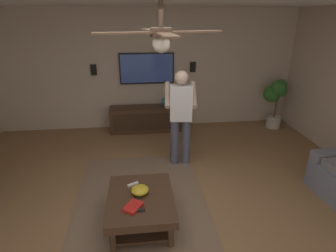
{
  "coord_description": "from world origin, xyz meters",
  "views": [
    {
      "loc": [
        -2.92,
        0.26,
        2.46
      ],
      "look_at": [
        0.67,
        -0.16,
        0.98
      ],
      "focal_mm": 29.38,
      "sensor_mm": 36.0,
      "label": 1
    }
  ],
  "objects_px": {
    "coffee_table": "(141,204)",
    "ceiling_fan": "(161,36)",
    "tv": "(147,68)",
    "media_console": "(149,119)",
    "remote_white": "(133,184)",
    "book": "(133,207)",
    "person_standing": "(181,113)",
    "potted_plant_tall": "(275,97)",
    "wall_speaker_right": "(94,70)",
    "wall_speaker_left": "(193,67)",
    "bowl": "(140,190)",
    "vase_round": "(166,102)",
    "remote_black": "(138,210)"
  },
  "relations": [
    {
      "from": "coffee_table",
      "to": "ceiling_fan",
      "type": "height_order",
      "value": "ceiling_fan"
    },
    {
      "from": "coffee_table",
      "to": "tv",
      "type": "xyz_separation_m",
      "value": [
        3.26,
        -0.25,
        1.06
      ]
    },
    {
      "from": "media_console",
      "to": "remote_white",
      "type": "xyz_separation_m",
      "value": [
        -2.76,
        0.34,
        0.14
      ]
    },
    {
      "from": "book",
      "to": "person_standing",
      "type": "bearing_deg",
      "value": 7.47
    },
    {
      "from": "person_standing",
      "to": "remote_white",
      "type": "xyz_separation_m",
      "value": [
        -1.22,
        0.81,
        -0.52
      ]
    },
    {
      "from": "potted_plant_tall",
      "to": "wall_speaker_right",
      "type": "xyz_separation_m",
      "value": [
        0.41,
        4.0,
        0.62
      ]
    },
    {
      "from": "wall_speaker_left",
      "to": "coffee_table",
      "type": "bearing_deg",
      "value": 158.76
    },
    {
      "from": "coffee_table",
      "to": "person_standing",
      "type": "bearing_deg",
      "value": -26.17
    },
    {
      "from": "wall_speaker_left",
      "to": "bowl",
      "type": "bearing_deg",
      "value": 158.29
    },
    {
      "from": "media_console",
      "to": "person_standing",
      "type": "relative_size",
      "value": 1.04
    },
    {
      "from": "bowl",
      "to": "remote_white",
      "type": "relative_size",
      "value": 1.45
    },
    {
      "from": "vase_round",
      "to": "wall_speaker_right",
      "type": "bearing_deg",
      "value": 80.23
    },
    {
      "from": "remote_black",
      "to": "ceiling_fan",
      "type": "relative_size",
      "value": 0.12
    },
    {
      "from": "coffee_table",
      "to": "ceiling_fan",
      "type": "distance_m",
      "value": 2.01
    },
    {
      "from": "potted_plant_tall",
      "to": "remote_white",
      "type": "relative_size",
      "value": 7.46
    },
    {
      "from": "coffee_table",
      "to": "bowl",
      "type": "height_order",
      "value": "bowl"
    },
    {
      "from": "remote_black",
      "to": "vase_round",
      "type": "relative_size",
      "value": 0.68
    },
    {
      "from": "potted_plant_tall",
      "to": "bowl",
      "type": "relative_size",
      "value": 5.15
    },
    {
      "from": "coffee_table",
      "to": "book",
      "type": "height_order",
      "value": "book"
    },
    {
      "from": "book",
      "to": "wall_speaker_right",
      "type": "bearing_deg",
      "value": 46.35
    },
    {
      "from": "media_console",
      "to": "vase_round",
      "type": "height_order",
      "value": "vase_round"
    },
    {
      "from": "remote_black",
      "to": "ceiling_fan",
      "type": "height_order",
      "value": "ceiling_fan"
    },
    {
      "from": "potted_plant_tall",
      "to": "bowl",
      "type": "distance_m",
      "value": 4.19
    },
    {
      "from": "person_standing",
      "to": "remote_black",
      "type": "distance_m",
      "value": 1.95
    },
    {
      "from": "potted_plant_tall",
      "to": "bowl",
      "type": "height_order",
      "value": "potted_plant_tall"
    },
    {
      "from": "remote_black",
      "to": "vase_round",
      "type": "distance_m",
      "value": 3.34
    },
    {
      "from": "coffee_table",
      "to": "person_standing",
      "type": "height_order",
      "value": "person_standing"
    },
    {
      "from": "media_console",
      "to": "bowl",
      "type": "xyz_separation_m",
      "value": [
        -2.95,
        0.25,
        0.17
      ]
    },
    {
      "from": "bowl",
      "to": "book",
      "type": "relative_size",
      "value": 0.99
    },
    {
      "from": "tv",
      "to": "person_standing",
      "type": "distance_m",
      "value": 1.9
    },
    {
      "from": "media_console",
      "to": "wall_speaker_left",
      "type": "bearing_deg",
      "value": 103.94
    },
    {
      "from": "coffee_table",
      "to": "bowl",
      "type": "bearing_deg",
      "value": 2.8
    },
    {
      "from": "potted_plant_tall",
      "to": "coffee_table",
      "type": "bearing_deg",
      "value": 132.69
    },
    {
      "from": "tv",
      "to": "potted_plant_tall",
      "type": "height_order",
      "value": "tv"
    },
    {
      "from": "person_standing",
      "to": "bowl",
      "type": "distance_m",
      "value": 1.65
    },
    {
      "from": "media_console",
      "to": "book",
      "type": "bearing_deg",
      "value": -5.94
    },
    {
      "from": "book",
      "to": "coffee_table",
      "type": "bearing_deg",
      "value": 10.11
    },
    {
      "from": "media_console",
      "to": "potted_plant_tall",
      "type": "relative_size",
      "value": 1.52
    },
    {
      "from": "coffee_table",
      "to": "media_console",
      "type": "distance_m",
      "value": 3.03
    },
    {
      "from": "person_standing",
      "to": "vase_round",
      "type": "height_order",
      "value": "person_standing"
    },
    {
      "from": "person_standing",
      "to": "remote_black",
      "type": "height_order",
      "value": "person_standing"
    },
    {
      "from": "potted_plant_tall",
      "to": "wall_speaker_left",
      "type": "relative_size",
      "value": 5.09
    },
    {
      "from": "tv",
      "to": "ceiling_fan",
      "type": "relative_size",
      "value": 0.99
    },
    {
      "from": "remote_white",
      "to": "wall_speaker_left",
      "type": "height_order",
      "value": "wall_speaker_left"
    },
    {
      "from": "wall_speaker_right",
      "to": "wall_speaker_left",
      "type": "bearing_deg",
      "value": -90.0
    },
    {
      "from": "tv",
      "to": "book",
      "type": "relative_size",
      "value": 5.4
    },
    {
      "from": "coffee_table",
      "to": "wall_speaker_right",
      "type": "relative_size",
      "value": 4.55
    },
    {
      "from": "bowl",
      "to": "wall_speaker_left",
      "type": "distance_m",
      "value": 3.56
    },
    {
      "from": "bowl",
      "to": "remote_black",
      "type": "xyz_separation_m",
      "value": [
        -0.33,
        0.02,
        -0.04
      ]
    },
    {
      "from": "book",
      "to": "ceiling_fan",
      "type": "bearing_deg",
      "value": -59.25
    }
  ]
}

